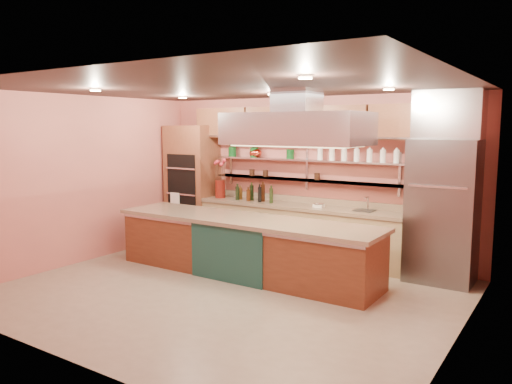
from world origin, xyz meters
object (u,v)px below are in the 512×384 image
Objects in this scene: copper_kettle at (256,153)px; kitchen_scale at (319,205)px; refrigerator at (443,211)px; island at (244,246)px; flower_vase at (220,189)px; green_canister at (290,154)px.

kitchen_scale is at bearing -8.94° from copper_kettle.
copper_kettle is (-3.40, 0.23, 0.74)m from refrigerator.
copper_kettle reaches higher than island.
island is 25.64× the size of kitchen_scale.
copper_kettle is at bearing 117.01° from island.
island is 1.56m from kitchen_scale.
green_canister is at bearing 8.95° from flower_vase.
green_canister is at bearing 92.56° from island.
flower_vase is 2.04× the size of kitchen_scale.
island is (-2.62, -1.32, -0.60)m from refrigerator.
kitchen_scale reaches higher than island.
kitchen_scale is at bearing 0.00° from flower_vase.
refrigerator is at bearing 26.95° from island.
kitchen_scale is (0.62, 1.33, 0.53)m from island.
copper_kettle reaches higher than kitchen_scale.
refrigerator is 3.49m from copper_kettle.
flower_vase reaches higher than island.
island is at bearing -42.30° from flower_vase.
refrigerator reaches higher than green_canister.
flower_vase reaches higher than kitchen_scale.
flower_vase is 2.08m from kitchen_scale.
copper_kettle is at bearing 17.95° from flower_vase.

